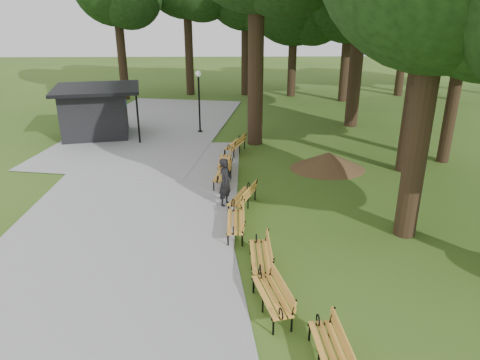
{
  "coord_description": "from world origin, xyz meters",
  "views": [
    {
      "loc": [
        -0.22,
        -12.19,
        7.11
      ],
      "look_at": [
        0.08,
        2.85,
        1.1
      ],
      "focal_mm": 33.9,
      "sensor_mm": 36.0,
      "label": 1
    }
  ],
  "objects_px": {
    "dirt_mound": "(328,161)",
    "bench_3": "(235,222)",
    "kiosk": "(95,112)",
    "lamp_post": "(199,89)",
    "bench_0": "(330,351)",
    "bench_5": "(222,174)",
    "bench_2": "(260,256)",
    "person": "(226,182)",
    "bench_6": "(225,161)",
    "bench_7": "(235,145)",
    "bench_4": "(242,197)",
    "bench_1": "(272,296)"
  },
  "relations": [
    {
      "from": "kiosk",
      "to": "bench_2",
      "type": "bearing_deg",
      "value": -69.71
    },
    {
      "from": "bench_6",
      "to": "bench_1",
      "type": "bearing_deg",
      "value": 9.84
    },
    {
      "from": "bench_0",
      "to": "kiosk",
      "type": "bearing_deg",
      "value": -155.12
    },
    {
      "from": "bench_1",
      "to": "bench_3",
      "type": "relative_size",
      "value": 1.0
    },
    {
      "from": "lamp_post",
      "to": "bench_5",
      "type": "relative_size",
      "value": 1.84
    },
    {
      "from": "bench_2",
      "to": "bench_4",
      "type": "height_order",
      "value": "same"
    },
    {
      "from": "dirt_mound",
      "to": "bench_0",
      "type": "relative_size",
      "value": 1.48
    },
    {
      "from": "bench_5",
      "to": "bench_7",
      "type": "xyz_separation_m",
      "value": [
        0.56,
        4.03,
        0.0
      ]
    },
    {
      "from": "bench_2",
      "to": "bench_4",
      "type": "xyz_separation_m",
      "value": [
        -0.39,
        4.1,
        0.0
      ]
    },
    {
      "from": "lamp_post",
      "to": "bench_2",
      "type": "height_order",
      "value": "lamp_post"
    },
    {
      "from": "person",
      "to": "bench_1",
      "type": "height_order",
      "value": "person"
    },
    {
      "from": "bench_0",
      "to": "bench_2",
      "type": "distance_m",
      "value": 3.87
    },
    {
      "from": "bench_2",
      "to": "bench_7",
      "type": "distance_m",
      "value": 10.47
    },
    {
      "from": "person",
      "to": "bench_2",
      "type": "height_order",
      "value": "person"
    },
    {
      "from": "dirt_mound",
      "to": "bench_7",
      "type": "xyz_separation_m",
      "value": [
        -4.14,
        2.31,
        0.05
      ]
    },
    {
      "from": "bench_0",
      "to": "bench_3",
      "type": "relative_size",
      "value": 1.0
    },
    {
      "from": "bench_0",
      "to": "bench_5",
      "type": "height_order",
      "value": "same"
    },
    {
      "from": "lamp_post",
      "to": "bench_5",
      "type": "bearing_deg",
      "value": -79.82
    },
    {
      "from": "bench_2",
      "to": "bench_6",
      "type": "height_order",
      "value": "same"
    },
    {
      "from": "lamp_post",
      "to": "bench_1",
      "type": "relative_size",
      "value": 1.84
    },
    {
      "from": "dirt_mound",
      "to": "bench_2",
      "type": "relative_size",
      "value": 1.48
    },
    {
      "from": "kiosk",
      "to": "bench_0",
      "type": "bearing_deg",
      "value": -72.23
    },
    {
      "from": "bench_6",
      "to": "lamp_post",
      "type": "bearing_deg",
      "value": -164.2
    },
    {
      "from": "person",
      "to": "bench_6",
      "type": "distance_m",
      "value": 3.69
    },
    {
      "from": "bench_7",
      "to": "bench_6",
      "type": "bearing_deg",
      "value": 8.6
    },
    {
      "from": "person",
      "to": "bench_4",
      "type": "distance_m",
      "value": 0.8
    },
    {
      "from": "bench_7",
      "to": "bench_3",
      "type": "bearing_deg",
      "value": 19.46
    },
    {
      "from": "bench_5",
      "to": "bench_7",
      "type": "height_order",
      "value": "same"
    },
    {
      "from": "bench_0",
      "to": "bench_5",
      "type": "distance_m",
      "value": 10.37
    },
    {
      "from": "dirt_mound",
      "to": "bench_0",
      "type": "xyz_separation_m",
      "value": [
        -2.35,
        -11.82,
        0.05
      ]
    },
    {
      "from": "kiosk",
      "to": "bench_3",
      "type": "distance_m",
      "value": 13.8
    },
    {
      "from": "bench_0",
      "to": "person",
      "type": "bearing_deg",
      "value": -168.38
    },
    {
      "from": "bench_0",
      "to": "bench_2",
      "type": "relative_size",
      "value": 1.0
    },
    {
      "from": "bench_5",
      "to": "bench_3",
      "type": "bearing_deg",
      "value": 14.79
    },
    {
      "from": "dirt_mound",
      "to": "bench_3",
      "type": "height_order",
      "value": "bench_3"
    },
    {
      "from": "bench_2",
      "to": "bench_1",
      "type": "bearing_deg",
      "value": 5.04
    },
    {
      "from": "bench_0",
      "to": "bench_6",
      "type": "height_order",
      "value": "same"
    },
    {
      "from": "dirt_mound",
      "to": "bench_0",
      "type": "height_order",
      "value": "bench_0"
    },
    {
      "from": "bench_2",
      "to": "bench_4",
      "type": "relative_size",
      "value": 1.0
    },
    {
      "from": "dirt_mound",
      "to": "bench_4",
      "type": "relative_size",
      "value": 1.48
    },
    {
      "from": "dirt_mound",
      "to": "bench_3",
      "type": "bearing_deg",
      "value": -125.11
    },
    {
      "from": "kiosk",
      "to": "lamp_post",
      "type": "relative_size",
      "value": 1.27
    },
    {
      "from": "lamp_post",
      "to": "dirt_mound",
      "type": "xyz_separation_m",
      "value": [
        6.11,
        -6.12,
        -2.09
      ]
    },
    {
      "from": "bench_2",
      "to": "bench_4",
      "type": "bearing_deg",
      "value": -174.97
    },
    {
      "from": "bench_1",
      "to": "bench_7",
      "type": "height_order",
      "value": "same"
    },
    {
      "from": "bench_1",
      "to": "bench_6",
      "type": "distance_m",
      "value": 9.9
    },
    {
      "from": "lamp_post",
      "to": "bench_5",
      "type": "xyz_separation_m",
      "value": [
        1.41,
        -7.84,
        -2.04
      ]
    },
    {
      "from": "lamp_post",
      "to": "bench_4",
      "type": "relative_size",
      "value": 1.84
    },
    {
      "from": "dirt_mound",
      "to": "bench_1",
      "type": "xyz_separation_m",
      "value": [
        -3.38,
        -9.97,
        0.05
      ]
    },
    {
      "from": "dirt_mound",
      "to": "bench_2",
      "type": "height_order",
      "value": "bench_2"
    }
  ]
}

